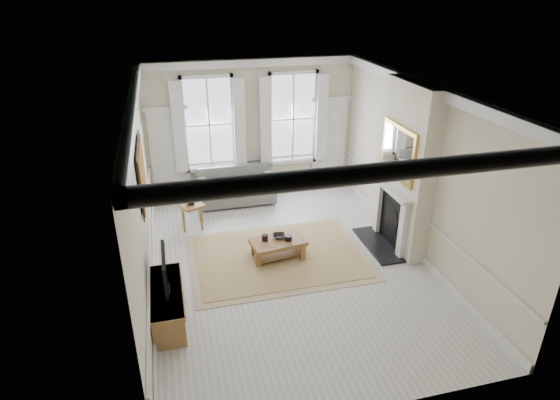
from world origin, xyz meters
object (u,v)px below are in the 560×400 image
object	(u,v)px
sofa	(236,188)
tv_stand	(168,304)
coffee_table	(278,244)
side_table	(192,209)

from	to	relation	value
sofa	tv_stand	distance (m)	4.58
tv_stand	coffee_table	bearing A→B (deg)	31.86
side_table	tv_stand	distance (m)	3.15
side_table	tv_stand	xyz separation A→B (m)	(-0.64, -3.08, -0.19)
sofa	side_table	xyz separation A→B (m)	(-1.18, -1.12, 0.10)
side_table	coffee_table	world-z (taller)	side_table
sofa	tv_stand	xyz separation A→B (m)	(-1.82, -4.20, -0.09)
side_table	sofa	bearing A→B (deg)	43.53
side_table	tv_stand	bearing A→B (deg)	-101.70
tv_stand	sofa	bearing A→B (deg)	66.58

